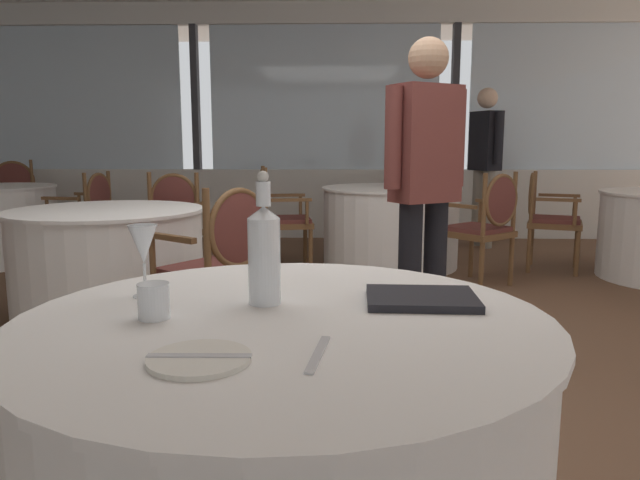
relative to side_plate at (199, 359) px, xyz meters
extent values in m
plane|color=brown|center=(0.11, 1.88, -0.76)|extent=(15.22, 15.22, 0.00)
cube|color=silver|center=(0.11, 6.27, -0.33)|extent=(10.06, 0.12, 0.85)
cube|color=silver|center=(0.11, 6.27, 1.94)|extent=(10.06, 0.12, 0.25)
cube|color=silver|center=(-3.05, 6.29, 0.95)|extent=(2.77, 0.02, 1.72)
cube|color=silver|center=(0.11, 6.29, 0.95)|extent=(2.77, 0.02, 1.72)
cube|color=#333338|center=(-1.47, 6.27, 0.95)|extent=(0.08, 0.14, 1.72)
cube|color=silver|center=(3.26, 6.29, 0.95)|extent=(2.77, 0.02, 1.72)
cube|color=#333338|center=(1.68, 6.27, 0.95)|extent=(0.08, 0.14, 1.72)
cylinder|color=white|center=(0.13, 0.29, -0.02)|extent=(1.24, 1.24, 0.02)
cylinder|color=white|center=(0.13, 0.29, -0.39)|extent=(1.21, 1.21, 0.73)
cylinder|color=silver|center=(0.00, 0.00, 0.00)|extent=(0.19, 0.19, 0.01)
cube|color=silver|center=(0.00, 0.00, 0.01)|extent=(0.19, 0.02, 0.00)
cube|color=silver|center=(0.22, 0.04, 0.00)|extent=(0.04, 0.20, 0.00)
cylinder|color=white|center=(0.07, 0.40, 0.10)|extent=(0.08, 0.08, 0.22)
cone|color=white|center=(0.07, 0.40, 0.23)|extent=(0.08, 0.08, 0.03)
cylinder|color=white|center=(0.07, 0.40, 0.27)|extent=(0.04, 0.04, 0.06)
sphere|color=silver|center=(0.07, 0.40, 0.31)|extent=(0.03, 0.03, 0.03)
cylinder|color=white|center=(-0.25, 0.46, 0.00)|extent=(0.06, 0.06, 0.00)
cylinder|color=white|center=(-0.25, 0.46, 0.04)|extent=(0.01, 0.01, 0.08)
cone|color=white|center=(-0.25, 0.46, 0.13)|extent=(0.08, 0.08, 0.10)
cylinder|color=white|center=(-0.17, 0.27, 0.04)|extent=(0.07, 0.07, 0.08)
cube|color=black|center=(0.47, 0.42, 0.01)|extent=(0.28, 0.22, 0.02)
cylinder|color=white|center=(0.77, 4.53, -0.02)|extent=(1.31, 1.31, 0.02)
cylinder|color=white|center=(0.77, 4.53, -0.39)|extent=(1.27, 1.27, 0.73)
cube|color=brown|center=(1.11, 5.46, -0.31)|extent=(0.59, 0.59, 0.05)
cube|color=brown|center=(1.11, 5.46, -0.26)|extent=(0.54, 0.54, 0.04)
cylinder|color=brown|center=(1.23, 5.21, -0.55)|extent=(0.04, 0.04, 0.43)
cylinder|color=brown|center=(0.86, 5.34, -0.55)|extent=(0.04, 0.04, 0.43)
cylinder|color=brown|center=(1.37, 5.58, -0.55)|extent=(0.04, 0.04, 0.43)
cylinder|color=brown|center=(0.99, 5.72, -0.55)|extent=(0.04, 0.04, 0.43)
cylinder|color=brown|center=(1.37, 5.58, -0.06)|extent=(0.04, 0.04, 0.45)
cylinder|color=brown|center=(0.99, 5.72, -0.06)|extent=(0.04, 0.04, 0.45)
ellipsoid|color=brown|center=(1.19, 5.66, -0.03)|extent=(0.38, 0.18, 0.38)
torus|color=brown|center=(1.19, 5.66, -0.03)|extent=(0.38, 0.16, 0.39)
cube|color=brown|center=(1.34, 5.36, -0.06)|extent=(0.16, 0.36, 0.03)
cylinder|color=brown|center=(1.29, 5.23, -0.17)|extent=(0.03, 0.03, 0.22)
cube|color=brown|center=(0.87, 5.53, -0.06)|extent=(0.16, 0.36, 0.03)
cylinder|color=brown|center=(0.82, 5.40, -0.17)|extent=(0.03, 0.03, 0.22)
cube|color=brown|center=(-0.21, 4.35, -0.33)|extent=(0.53, 0.53, 0.05)
cube|color=brown|center=(-0.21, 4.35, -0.29)|extent=(0.49, 0.49, 0.04)
cylinder|color=brown|center=(-0.04, 4.58, -0.56)|extent=(0.04, 0.04, 0.40)
cylinder|color=brown|center=(0.03, 4.19, -0.56)|extent=(0.04, 0.04, 0.40)
cylinder|color=brown|center=(-0.44, 4.51, -0.56)|extent=(0.04, 0.04, 0.40)
cylinder|color=brown|center=(-0.37, 4.12, -0.56)|extent=(0.04, 0.04, 0.40)
cylinder|color=brown|center=(-0.44, 4.51, -0.06)|extent=(0.04, 0.04, 0.50)
cylinder|color=brown|center=(-0.37, 4.12, -0.06)|extent=(0.04, 0.04, 0.50)
ellipsoid|color=brown|center=(-0.42, 4.31, -0.03)|extent=(0.12, 0.39, 0.42)
torus|color=brown|center=(-0.42, 4.31, -0.03)|extent=(0.11, 0.43, 0.44)
cube|color=brown|center=(-0.23, 4.60, -0.09)|extent=(0.37, 0.10, 0.03)
cylinder|color=brown|center=(-0.09, 4.63, -0.20)|extent=(0.03, 0.03, 0.22)
cube|color=brown|center=(-0.14, 4.11, -0.09)|extent=(0.37, 0.10, 0.03)
cylinder|color=brown|center=(0.00, 4.13, -0.20)|extent=(0.03, 0.03, 0.22)
cube|color=brown|center=(1.42, 3.76, -0.33)|extent=(0.65, 0.65, 0.05)
cube|color=brown|center=(1.42, 3.76, -0.29)|extent=(0.60, 0.60, 0.04)
cylinder|color=brown|center=(1.13, 3.79, -0.56)|extent=(0.04, 0.04, 0.40)
cylinder|color=brown|center=(1.44, 4.05, -0.56)|extent=(0.04, 0.04, 0.40)
cylinder|color=brown|center=(1.39, 3.48, -0.56)|extent=(0.04, 0.04, 0.40)
cylinder|color=brown|center=(1.70, 3.74, -0.56)|extent=(0.04, 0.04, 0.40)
cylinder|color=brown|center=(1.39, 3.48, -0.06)|extent=(0.04, 0.04, 0.48)
cylinder|color=brown|center=(1.70, 3.74, -0.06)|extent=(0.04, 0.04, 0.48)
ellipsoid|color=brown|center=(1.55, 3.60, -0.04)|extent=(0.33, 0.29, 0.41)
torus|color=brown|center=(1.55, 3.60, -0.04)|extent=(0.34, 0.29, 0.42)
cube|color=brown|center=(1.21, 3.62, -0.09)|extent=(0.26, 0.30, 0.03)
cylinder|color=brown|center=(1.12, 3.73, -0.20)|extent=(0.03, 0.03, 0.22)
cube|color=brown|center=(1.59, 3.94, -0.09)|extent=(0.26, 0.30, 0.03)
cylinder|color=brown|center=(1.50, 4.05, -0.20)|extent=(0.03, 0.03, 0.22)
cylinder|color=white|center=(-1.18, 2.56, -0.02)|extent=(1.20, 1.20, 0.02)
cylinder|color=white|center=(-1.18, 2.56, -0.39)|extent=(1.16, 1.16, 0.73)
cube|color=brown|center=(-0.41, 2.02, -0.31)|extent=(0.64, 0.64, 0.05)
cube|color=brown|center=(-0.41, 2.02, -0.27)|extent=(0.59, 0.59, 0.04)
cylinder|color=brown|center=(-0.69, 1.97, -0.55)|extent=(0.04, 0.04, 0.42)
cylinder|color=brown|center=(-0.46, 2.29, -0.55)|extent=(0.04, 0.04, 0.42)
cylinder|color=brown|center=(-0.37, 1.74, -0.55)|extent=(0.04, 0.04, 0.42)
cylinder|color=brown|center=(-0.14, 2.06, -0.55)|extent=(0.04, 0.04, 0.42)
cylinder|color=brown|center=(-0.37, 1.74, -0.05)|extent=(0.04, 0.04, 0.47)
cylinder|color=brown|center=(-0.14, 2.06, -0.05)|extent=(0.04, 0.04, 0.47)
ellipsoid|color=brown|center=(-0.24, 1.89, -0.03)|extent=(0.27, 0.35, 0.40)
torus|color=brown|center=(-0.24, 1.89, -0.03)|extent=(0.26, 0.35, 0.41)
cube|color=brown|center=(-0.58, 1.82, -0.07)|extent=(0.32, 0.24, 0.03)
cylinder|color=brown|center=(-0.69, 1.91, -0.18)|extent=(0.03, 0.03, 0.22)
cube|color=brown|center=(-0.29, 2.23, -0.07)|extent=(0.32, 0.24, 0.03)
cylinder|color=brown|center=(-0.40, 2.31, -0.18)|extent=(0.03, 0.03, 0.22)
cube|color=brown|center=(-1.09, 3.50, -0.32)|extent=(0.50, 0.50, 0.05)
cube|color=brown|center=(-1.09, 3.50, -0.28)|extent=(0.46, 0.46, 0.04)
cylinder|color=brown|center=(-0.91, 3.28, -0.55)|extent=(0.04, 0.04, 0.42)
cylinder|color=brown|center=(-1.31, 3.32, -0.55)|extent=(0.04, 0.04, 0.42)
cylinder|color=brown|center=(-0.87, 3.68, -0.55)|extent=(0.04, 0.04, 0.42)
cylinder|color=brown|center=(-1.27, 3.71, -0.55)|extent=(0.04, 0.04, 0.42)
cylinder|color=brown|center=(-0.87, 3.68, -0.06)|extent=(0.04, 0.04, 0.46)
cylinder|color=brown|center=(-1.27, 3.71, -0.06)|extent=(0.04, 0.04, 0.46)
ellipsoid|color=brown|center=(-1.07, 3.71, -0.04)|extent=(0.39, 0.09, 0.39)
torus|color=brown|center=(-1.07, 3.71, -0.04)|extent=(0.40, 0.07, 0.40)
cube|color=brown|center=(-0.84, 3.45, -0.07)|extent=(0.07, 0.37, 0.03)
cylinder|color=brown|center=(-0.86, 3.31, -0.18)|extent=(0.03, 0.03, 0.22)
cube|color=brown|center=(-1.34, 3.50, -0.07)|extent=(0.07, 0.37, 0.03)
cylinder|color=brown|center=(-1.35, 3.36, -0.18)|extent=(0.03, 0.03, 0.22)
cube|color=brown|center=(2.26, 4.35, -0.33)|extent=(0.59, 0.59, 0.05)
cube|color=brown|center=(2.26, 4.35, -0.29)|extent=(0.55, 0.55, 0.04)
cylinder|color=brown|center=(2.52, 4.47, -0.56)|extent=(0.04, 0.04, 0.41)
cylinder|color=brown|center=(2.38, 4.10, -0.56)|extent=(0.04, 0.04, 0.41)
cylinder|color=brown|center=(2.15, 4.61, -0.56)|extent=(0.04, 0.04, 0.41)
cylinder|color=brown|center=(2.01, 4.24, -0.56)|extent=(0.04, 0.04, 0.41)
cylinder|color=brown|center=(2.15, 4.61, -0.08)|extent=(0.04, 0.04, 0.45)
cylinder|color=brown|center=(2.01, 4.24, -0.08)|extent=(0.04, 0.04, 0.45)
ellipsoid|color=brown|center=(2.06, 4.43, -0.06)|extent=(0.19, 0.38, 0.38)
torus|color=brown|center=(2.06, 4.43, -0.06)|extent=(0.17, 0.37, 0.39)
cube|color=brown|center=(2.37, 4.58, -0.08)|extent=(0.36, 0.17, 0.03)
cylinder|color=brown|center=(2.50, 4.53, -0.19)|extent=(0.03, 0.03, 0.22)
cube|color=brown|center=(2.19, 4.11, -0.08)|extent=(0.36, 0.17, 0.03)
cylinder|color=brown|center=(2.32, 4.06, -0.19)|extent=(0.03, 0.03, 0.22)
cube|color=brown|center=(-2.18, 4.44, -0.33)|extent=(0.53, 0.53, 0.05)
cube|color=brown|center=(-2.18, 4.44, -0.29)|extent=(0.49, 0.49, 0.04)
cylinder|color=brown|center=(-2.41, 4.28, -0.56)|extent=(0.04, 0.04, 0.40)
cylinder|color=brown|center=(-2.35, 4.67, -0.56)|extent=(0.04, 0.04, 0.40)
cylinder|color=brown|center=(-2.02, 4.21, -0.56)|extent=(0.04, 0.04, 0.40)
cylinder|color=brown|center=(-1.96, 4.61, -0.56)|extent=(0.04, 0.04, 0.40)
cylinder|color=brown|center=(-2.02, 4.21, -0.08)|extent=(0.04, 0.04, 0.45)
cylinder|color=brown|center=(-1.96, 4.61, -0.08)|extent=(0.04, 0.04, 0.45)
ellipsoid|color=brown|center=(-1.97, 4.41, -0.06)|extent=(0.11, 0.39, 0.38)
torus|color=brown|center=(-1.97, 4.41, -0.06)|extent=(0.09, 0.39, 0.39)
cube|color=brown|center=(-2.24, 4.20, -0.09)|extent=(0.37, 0.09, 0.03)
cylinder|color=brown|center=(-2.38, 4.22, -0.20)|extent=(0.03, 0.03, 0.22)
cube|color=brown|center=(-2.16, 4.69, -0.09)|extent=(0.37, 0.09, 0.03)
cylinder|color=brown|center=(-2.30, 4.71, -0.20)|extent=(0.03, 0.03, 0.22)
cube|color=brown|center=(-3.39, 5.42, -0.34)|extent=(0.59, 0.59, 0.05)
cube|color=brown|center=(-3.39, 5.42, -0.29)|extent=(0.55, 0.55, 0.04)
cylinder|color=brown|center=(-3.13, 5.31, -0.56)|extent=(0.04, 0.04, 0.40)
cylinder|color=brown|center=(-3.27, 5.68, -0.56)|extent=(0.04, 0.04, 0.40)
cylinder|color=brown|center=(-3.27, 5.68, -0.05)|extent=(0.04, 0.04, 0.53)
ellipsoid|color=brown|center=(-3.46, 5.63, -0.02)|extent=(0.38, 0.19, 0.45)
torus|color=brown|center=(-3.46, 5.63, -0.02)|extent=(0.44, 0.19, 0.46)
cube|color=brown|center=(-3.15, 5.49, -0.09)|extent=(0.16, 0.36, 0.03)
cylinder|color=brown|center=(-3.10, 5.36, -0.20)|extent=(0.03, 0.03, 0.22)
cylinder|color=black|center=(0.66, 2.17, -0.34)|extent=(0.13, 0.13, 0.84)
cylinder|color=black|center=(0.82, 2.26, -0.34)|extent=(0.13, 0.13, 0.84)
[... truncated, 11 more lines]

